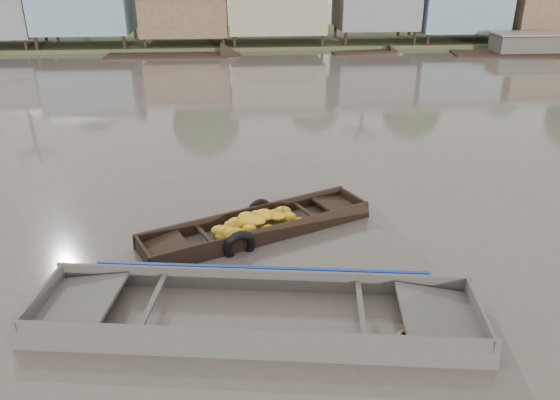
{
  "coord_description": "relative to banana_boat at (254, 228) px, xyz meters",
  "views": [
    {
      "loc": [
        -0.39,
        -10.35,
        6.28
      ],
      "look_at": [
        0.55,
        1.47,
        0.8
      ],
      "focal_mm": 35.0,
      "sensor_mm": 36.0,
      "label": 1
    }
  ],
  "objects": [
    {
      "name": "ground",
      "position": [
        0.09,
        -1.32,
        -0.16
      ],
      "size": [
        120.0,
        120.0,
        0.0
      ],
      "primitive_type": "plane",
      "color": "#51493E",
      "rests_on": "ground"
    },
    {
      "name": "banana_boat",
      "position": [
        0.0,
        0.0,
        0.0
      ],
      "size": [
        5.8,
        3.64,
        0.82
      ],
      "rotation": [
        0.0,
        0.0,
        0.43
      ],
      "color": "black",
      "rests_on": "ground"
    },
    {
      "name": "distant_boats",
      "position": [
        12.87,
        22.63,
        0.03
      ],
      "size": [
        49.76,
        14.96,
        1.38
      ],
      "color": "black",
      "rests_on": "ground"
    },
    {
      "name": "viewer_boat",
      "position": [
        -0.07,
        -3.41,
        -0.08
      ],
      "size": [
        8.43,
        3.27,
        0.66
      ],
      "rotation": [
        0.0,
        0.0,
        -0.14
      ],
      "color": "#413D37",
      "rests_on": "ground"
    }
  ]
}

